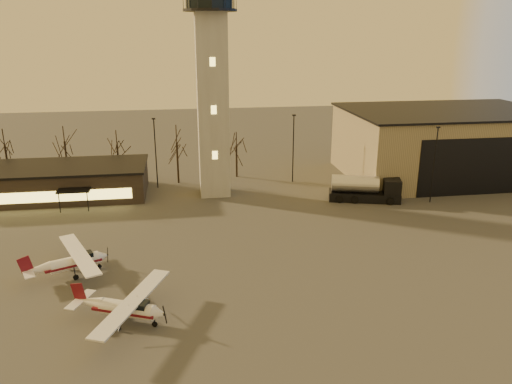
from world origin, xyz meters
TOP-DOWN VIEW (x-y plane):
  - ground at (0.00, 0.00)m, footprint 220.00×220.00m
  - control_tower at (0.00, 30.00)m, footprint 6.80×6.80m
  - hangar at (36.00, 33.98)m, footprint 30.60×20.60m
  - terminal at (-21.99, 31.98)m, footprint 25.40×12.20m
  - light_poles at (0.50, 31.00)m, footprint 58.50×12.25m
  - tree_row at (-13.70, 39.16)m, footprint 37.20×9.20m
  - cessna_front at (-8.94, -1.45)m, footprint 8.51×10.25m
  - cessna_rear at (-14.56, 7.78)m, footprint 8.38×10.09m
  - fuel_truck at (19.51, 23.95)m, footprint 9.68×5.04m

SIDE VIEW (x-z plane):
  - ground at x=0.00m, z-range 0.00..0.00m
  - cessna_rear at x=-14.56m, z-range -0.45..2.42m
  - cessna_front at x=-8.94m, z-range -0.46..2.46m
  - fuel_truck at x=19.51m, z-range -0.36..3.09m
  - terminal at x=-21.99m, z-range 0.01..4.31m
  - hangar at x=36.00m, z-range 0.00..10.30m
  - light_poles at x=0.50m, z-range 0.34..10.48m
  - tree_row at x=-13.70m, z-range 1.54..10.34m
  - control_tower at x=0.00m, z-range 0.03..32.63m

